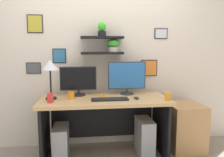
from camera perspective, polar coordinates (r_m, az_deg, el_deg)
name	(u,v)px	position (r m, az deg, el deg)	size (l,w,h in m)	color
ground_plane	(105,155)	(3.12, -1.80, -18.46)	(8.00, 8.00, 0.00)	gray
back_wall_assembly	(101,49)	(3.23, -2.64, 7.32)	(4.40, 0.24, 2.70)	beige
desk	(104,114)	(2.97, -1.95, -8.65)	(1.59, 0.68, 0.75)	tan
monitor_left	(78,81)	(3.03, -8.33, -0.49)	(0.47, 0.18, 0.38)	black
monitor_right	(127,77)	(3.08, 3.70, 0.33)	(0.50, 0.18, 0.44)	#2D2D33
keyboard	(110,99)	(2.77, -0.53, -5.15)	(0.44, 0.14, 0.02)	black
computer_mouse	(136,98)	(2.83, 6.06, -4.78)	(0.06, 0.09, 0.03)	#2D2D33
desk_lamp	(50,68)	(2.86, -15.03, 2.61)	(0.20, 0.20, 0.48)	black
cell_phone	(102,96)	(3.00, -2.48, -4.23)	(0.07, 0.14, 0.01)	orange
coffee_mug	(71,95)	(2.87, -10.05, -4.10)	(0.08, 0.08, 0.09)	orange
pen_cup	(168,96)	(2.83, 13.63, -4.27)	(0.07, 0.07, 0.10)	orange
water_cup	(50,98)	(2.74, -14.98, -4.62)	(0.07, 0.07, 0.11)	red
drawer_cabinet	(185,127)	(3.34, 17.50, -11.27)	(0.44, 0.50, 0.62)	tan
computer_tower_left	(61,143)	(3.03, -12.48, -15.19)	(0.18, 0.40, 0.42)	#99999E
computer_tower_right	(144,137)	(3.10, 8.01, -14.02)	(0.18, 0.40, 0.47)	#99999E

